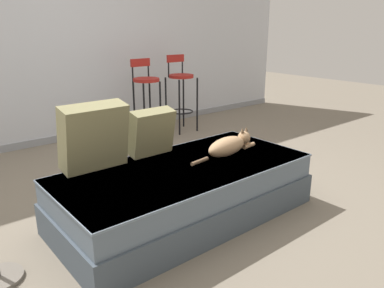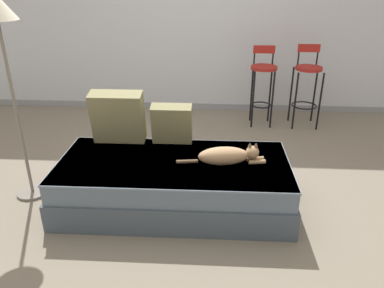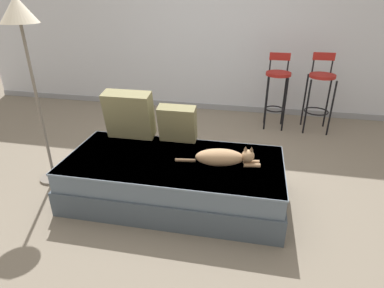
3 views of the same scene
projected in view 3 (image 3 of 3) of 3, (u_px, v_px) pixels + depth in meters
The scene contains 10 objects.
ground_plane at pixel (184, 177), 3.44m from camera, with size 16.00×16.00×0.00m, color slate.
wall_back_panel at pixel (216, 27), 4.86m from camera, with size 8.00×0.10×2.60m, color silver.
wall_baseboard_trim at pixel (213, 107), 5.35m from camera, with size 8.00×0.02×0.09m, color gray.
couch at pixel (174, 179), 2.99m from camera, with size 1.99×0.96×0.43m.
throw_pillow_corner at pixel (129, 115), 3.22m from camera, with size 0.48×0.26×0.50m.
throw_pillow_middle at pixel (178, 124), 3.16m from camera, with size 0.37×0.21×0.39m.
cat at pixel (223, 157), 2.77m from camera, with size 0.75×0.23×0.19m.
bar_stool_near_window at pixel (277, 83), 4.43m from camera, with size 0.34×0.34×1.03m.
bar_stool_by_doorway at pixel (320, 87), 4.34m from camera, with size 0.34×0.34×1.06m.
floor_lamp at pixel (22, 30), 2.76m from camera, with size 0.32×0.32×1.77m.
Camera 3 is at (0.68, -2.86, 1.81)m, focal length 30.00 mm.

